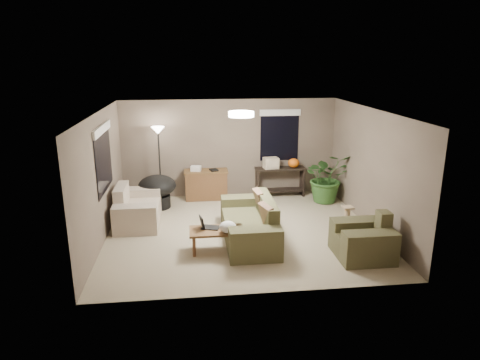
{
  "coord_description": "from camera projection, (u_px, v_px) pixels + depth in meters",
  "views": [
    {
      "loc": [
        -1.0,
        -8.28,
        3.5
      ],
      "look_at": [
        0.0,
        0.2,
        1.05
      ],
      "focal_mm": 32.0,
      "sensor_mm": 36.0,
      "label": 1
    }
  ],
  "objects": [
    {
      "name": "ceiling_fixture",
      "position": [
        241.0,
        114.0,
        8.31
      ],
      "size": [
        0.5,
        0.5,
        0.1
      ],
      "primitive_type": "cylinder",
      "color": "white",
      "rests_on": "room_shell"
    },
    {
      "name": "cardboard_box",
      "position": [
        271.0,
        163.0,
        11.0
      ],
      "size": [
        0.4,
        0.33,
        0.27
      ],
      "primitive_type": "cube",
      "rotation": [
        0.0,
        0.0,
        0.15
      ],
      "color": "beige",
      "rests_on": "console_table"
    },
    {
      "name": "window_left",
      "position": [
        103.0,
        147.0,
        8.47
      ],
      "size": [
        0.05,
        1.56,
        1.33
      ],
      "color": "black",
      "rests_on": "room_shell"
    },
    {
      "name": "loveseat",
      "position": [
        137.0,
        210.0,
        9.35
      ],
      "size": [
        0.9,
        1.6,
        0.85
      ],
      "color": "beige",
      "rests_on": "ground"
    },
    {
      "name": "room_shell",
      "position": [
        241.0,
        173.0,
        8.64
      ],
      "size": [
        5.5,
        5.5,
        5.5
      ],
      "color": "tan",
      "rests_on": "ground"
    },
    {
      "name": "floor_lamp",
      "position": [
        158.0,
        140.0,
        10.3
      ],
      "size": [
        0.32,
        0.32,
        1.91
      ],
      "color": "black",
      "rests_on": "ground"
    },
    {
      "name": "pumpkin",
      "position": [
        294.0,
        163.0,
        11.07
      ],
      "size": [
        0.31,
        0.31,
        0.24
      ],
      "primitive_type": "ellipsoid",
      "rotation": [
        0.0,
        0.0,
        -0.08
      ],
      "color": "orange",
      "rests_on": "console_table"
    },
    {
      "name": "cat_scratching_post",
      "position": [
        347.0,
        219.0,
        9.01
      ],
      "size": [
        0.32,
        0.32,
        0.5
      ],
      "color": "tan",
      "rests_on": "ground"
    },
    {
      "name": "laptop",
      "position": [
        207.0,
        225.0,
        8.0
      ],
      "size": [
        0.41,
        0.32,
        0.24
      ],
      "color": "black",
      "rests_on": "coffee_table"
    },
    {
      "name": "plastic_bag",
      "position": [
        228.0,
        227.0,
        7.79
      ],
      "size": [
        0.34,
        0.31,
        0.22
      ],
      "primitive_type": "ellipsoid",
      "rotation": [
        0.0,
        0.0,
        0.12
      ],
      "color": "white",
      "rests_on": "coffee_table"
    },
    {
      "name": "desk_papers",
      "position": [
        200.0,
        169.0,
        10.77
      ],
      "size": [
        0.71,
        0.3,
        0.12
      ],
      "color": "silver",
      "rests_on": "desk"
    },
    {
      "name": "desk",
      "position": [
        206.0,
        185.0,
        10.91
      ],
      "size": [
        1.1,
        0.5,
        0.75
      ],
      "color": "brown",
      "rests_on": "ground"
    },
    {
      "name": "papasan_chair",
      "position": [
        157.0,
        189.0,
        10.25
      ],
      "size": [
        1.12,
        1.12,
        0.8
      ],
      "color": "black",
      "rests_on": "ground"
    },
    {
      "name": "main_sofa",
      "position": [
        251.0,
        225.0,
        8.48
      ],
      "size": [
        0.95,
        2.2,
        0.85
      ],
      "color": "#48472B",
      "rests_on": "ground"
    },
    {
      "name": "throw_pillows",
      "position": [
        264.0,
        208.0,
        8.41
      ],
      "size": [
        0.34,
        1.38,
        0.47
      ],
      "color": "#8C7251",
      "rests_on": "main_sofa"
    },
    {
      "name": "coffee_table",
      "position": [
        216.0,
        233.0,
        7.96
      ],
      "size": [
        1.0,
        0.55,
        0.42
      ],
      "color": "brown",
      "rests_on": "ground"
    },
    {
      "name": "console_table",
      "position": [
        280.0,
        179.0,
        11.15
      ],
      "size": [
        1.3,
        0.4,
        0.75
      ],
      "color": "black",
      "rests_on": "ground"
    },
    {
      "name": "houseplant",
      "position": [
        327.0,
        183.0,
        10.68
      ],
      "size": [
        1.14,
        1.27,
        0.99
      ],
      "primitive_type": "imported",
      "color": "#2D5923",
      "rests_on": "ground"
    },
    {
      "name": "armchair",
      "position": [
        363.0,
        241.0,
        7.75
      ],
      "size": [
        0.95,
        1.0,
        0.85
      ],
      "color": "#49462B",
      "rests_on": "ground"
    },
    {
      "name": "window_back",
      "position": [
        280.0,
        127.0,
        11.0
      ],
      "size": [
        1.06,
        0.05,
        1.33
      ],
      "color": "black",
      "rests_on": "room_shell"
    }
  ]
}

